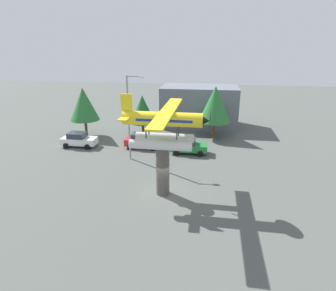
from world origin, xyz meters
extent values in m
plane|color=#515651|center=(0.00, 0.00, 0.00)|extent=(140.00, 140.00, 0.00)
cylinder|color=#4C4742|center=(0.00, 0.00, 2.15)|extent=(1.10, 1.10, 4.30)
cylinder|color=silver|center=(-0.01, -1.00, 4.65)|extent=(4.81, 0.77, 0.70)
cylinder|color=#333338|center=(1.19, -0.52, 5.45)|extent=(0.10, 0.10, 0.90)
cylinder|color=#333338|center=(-1.21, -0.48, 5.45)|extent=(0.10, 0.10, 0.90)
cylinder|color=silver|center=(0.01, 1.00, 4.65)|extent=(4.81, 0.77, 0.70)
cylinder|color=#333338|center=(1.21, 0.48, 5.45)|extent=(0.10, 0.10, 0.90)
cylinder|color=#333338|center=(-1.19, 0.52, 5.45)|extent=(0.10, 0.10, 0.90)
cylinder|color=yellow|center=(0.00, 0.00, 6.45)|extent=(6.22, 1.19, 1.10)
cube|color=#193399|center=(0.20, 0.00, 6.45)|extent=(4.36, 1.20, 0.20)
cone|color=#262628|center=(3.25, -0.05, 6.45)|extent=(0.71, 0.89, 0.88)
cylinder|color=black|center=(3.65, -0.05, 6.45)|extent=(0.07, 1.80, 1.80)
cube|color=yellow|center=(0.40, -0.01, 7.06)|extent=(1.25, 10.42, 0.12)
cube|color=yellow|center=(-2.80, 0.04, 6.55)|extent=(0.74, 2.81, 0.10)
cube|color=yellow|center=(-2.80, 0.04, 7.65)|extent=(0.90, 0.13, 1.30)
cube|color=white|center=(-11.97, 10.06, 0.72)|extent=(4.20, 1.70, 0.80)
cube|color=#2D333D|center=(-12.22, 10.06, 1.44)|extent=(2.00, 1.56, 0.64)
cylinder|color=black|center=(-10.62, 9.16, 0.32)|extent=(0.64, 0.22, 0.64)
cylinder|color=black|center=(-10.62, 10.96, 0.32)|extent=(0.64, 0.22, 0.64)
cylinder|color=black|center=(-13.32, 9.16, 0.32)|extent=(0.64, 0.22, 0.64)
cylinder|color=black|center=(-13.32, 10.96, 0.32)|extent=(0.64, 0.22, 0.64)
cube|color=red|center=(-4.23, 10.80, 0.72)|extent=(4.20, 1.70, 0.80)
cube|color=#2D333D|center=(-4.48, 10.80, 1.44)|extent=(2.00, 1.56, 0.64)
cylinder|color=black|center=(-2.88, 9.90, 0.32)|extent=(0.64, 0.22, 0.64)
cylinder|color=black|center=(-2.88, 11.70, 0.32)|extent=(0.64, 0.22, 0.64)
cylinder|color=black|center=(-5.58, 9.90, 0.32)|extent=(0.64, 0.22, 0.64)
cylinder|color=black|center=(-5.58, 11.70, 0.32)|extent=(0.64, 0.22, 0.64)
cube|color=#237A38|center=(1.44, 9.70, 0.72)|extent=(4.20, 1.70, 0.80)
cube|color=#2D333D|center=(1.19, 9.70, 1.44)|extent=(2.00, 1.56, 0.64)
cylinder|color=black|center=(2.79, 8.80, 0.32)|extent=(0.64, 0.22, 0.64)
cylinder|color=black|center=(2.79, 10.60, 0.32)|extent=(0.64, 0.22, 0.64)
cylinder|color=black|center=(0.09, 8.80, 0.32)|extent=(0.64, 0.22, 0.64)
cylinder|color=black|center=(0.09, 10.60, 0.32)|extent=(0.64, 0.22, 0.64)
cylinder|color=gray|center=(-4.74, 7.05, 4.48)|extent=(0.18, 0.18, 8.96)
cylinder|color=gray|center=(-3.94, 7.05, 8.86)|extent=(1.60, 0.12, 0.12)
cube|color=silver|center=(-3.24, 7.05, 8.81)|extent=(0.50, 0.28, 0.20)
cube|color=slate|center=(2.02, 22.00, 2.97)|extent=(11.26, 6.39, 5.94)
cylinder|color=brown|center=(-12.85, 14.18, 1.14)|extent=(0.36, 0.36, 2.29)
cone|color=#287033|center=(-12.85, 14.18, 4.42)|extent=(3.85, 3.85, 4.28)
cylinder|color=brown|center=(-5.25, 15.45, 0.91)|extent=(0.36, 0.36, 1.83)
cone|color=#1E6028|center=(-5.25, 15.45, 3.69)|extent=(3.36, 3.36, 3.73)
cylinder|color=brown|center=(4.24, 15.91, 1.13)|extent=(0.36, 0.36, 2.25)
cone|color=#287033|center=(4.24, 15.91, 4.57)|extent=(4.17, 4.17, 4.63)
camera|label=1|loc=(3.51, -21.09, 11.90)|focal=30.60mm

